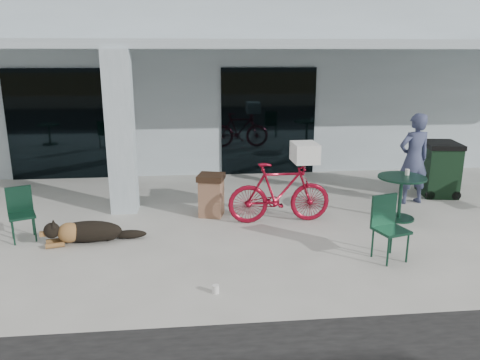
{
  "coord_description": "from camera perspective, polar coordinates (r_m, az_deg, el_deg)",
  "views": [
    {
      "loc": [
        -0.12,
        -6.77,
        3.04
      ],
      "look_at": [
        0.64,
        0.7,
        1.0
      ],
      "focal_mm": 35.0,
      "sensor_mm": 36.0,
      "label": 1
    }
  ],
  "objects": [
    {
      "name": "cup_near_dog",
      "position": [
        6.29,
        -2.98,
        -13.14
      ],
      "size": [
        0.09,
        0.09,
        0.11
      ],
      "primitive_type": "cylinder",
      "rotation": [
        0.0,
        0.0,
        0.05
      ],
      "color": "white",
      "rests_on": "ground"
    },
    {
      "name": "bicycle",
      "position": [
        8.6,
        4.83,
        -1.55
      ],
      "size": [
        1.9,
        0.57,
        1.14
      ],
      "primitive_type": "imported",
      "rotation": [
        0.0,
        0.0,
        1.59
      ],
      "color": "maroon",
      "rests_on": "ground"
    },
    {
      "name": "cup_on_table",
      "position": [
        9.32,
        19.71,
        0.92
      ],
      "size": [
        0.09,
        0.09,
        0.11
      ],
      "primitive_type": "cylinder",
      "rotation": [
        0.0,
        0.0,
        0.07
      ],
      "color": "white",
      "rests_on": "cafe_table_far"
    },
    {
      "name": "overhang",
      "position": [
        10.37,
        -5.35,
        16.08
      ],
      "size": [
        22.0,
        2.8,
        0.18
      ],
      "primitive_type": "cube",
      "color": "silver",
      "rests_on": "column"
    },
    {
      "name": "dog",
      "position": [
        8.18,
        -17.93,
        -5.85
      ],
      "size": [
        1.3,
        0.69,
        0.41
      ],
      "primitive_type": null,
      "rotation": [
        0.0,
        0.0,
        0.23
      ],
      "color": "black",
      "rests_on": "ground"
    },
    {
      "name": "wheeled_bin",
      "position": [
        11.18,
        23.07,
        1.29
      ],
      "size": [
        0.86,
        1.02,
        1.17
      ],
      "primitive_type": null,
      "rotation": [
        0.0,
        0.0,
        -0.16
      ],
      "color": "black",
      "rests_on": "ground"
    },
    {
      "name": "trash_receptacle",
      "position": [
        8.99,
        -3.51,
        -1.85
      ],
      "size": [
        0.59,
        0.59,
        0.82
      ],
      "primitive_type": null,
      "rotation": [
        0.0,
        0.0,
        -0.26
      ],
      "color": "#875F46",
      "rests_on": "ground"
    },
    {
      "name": "laundry_basket",
      "position": [
        8.52,
        7.91,
        3.34
      ],
      "size": [
        0.44,
        0.59,
        0.35
      ],
      "primitive_type": "cube",
      "rotation": [
        0.0,
        0.0,
        1.59
      ],
      "color": "white",
      "rests_on": "bicycle"
    },
    {
      "name": "storefront_glass_right",
      "position": [
        12.02,
        3.47,
        7.1
      ],
      "size": [
        2.4,
        0.06,
        2.7
      ],
      "primitive_type": "cube",
      "color": "black",
      "rests_on": "ground"
    },
    {
      "name": "column",
      "position": [
        9.29,
        -14.34,
        5.56
      ],
      "size": [
        0.5,
        0.5,
        3.12
      ],
      "primitive_type": "cube",
      "color": "silver",
      "rests_on": "ground"
    },
    {
      "name": "cafe_chair_far_a",
      "position": [
        7.4,
        17.95,
        -5.74
      ],
      "size": [
        0.56,
        0.59,
        0.98
      ],
      "primitive_type": null,
      "rotation": [
        0.0,
        0.0,
        0.29
      ],
      "color": "#133727",
      "rests_on": "ground"
    },
    {
      "name": "cafe_table_far",
      "position": [
        9.28,
        18.94,
        -2.08
      ],
      "size": [
        0.94,
        0.94,
        0.83
      ],
      "primitive_type": null,
      "rotation": [
        0.0,
        0.0,
        0.07
      ],
      "color": "#133727",
      "rests_on": "ground"
    },
    {
      "name": "ground",
      "position": [
        7.42,
        -4.42,
        -9.03
      ],
      "size": [
        80.0,
        80.0,
        0.0
      ],
      "primitive_type": "plane",
      "color": "beige",
      "rests_on": "ground"
    },
    {
      "name": "storefront_glass_left",
      "position": [
        12.26,
        -20.42,
        6.33
      ],
      "size": [
        2.8,
        0.06,
        2.7
      ],
      "primitive_type": "cube",
      "color": "black",
      "rests_on": "ground"
    },
    {
      "name": "building",
      "position": [
        15.29,
        -5.48,
        12.18
      ],
      "size": [
        22.0,
        7.0,
        4.5
      ],
      "primitive_type": "cube",
      "color": "silver",
      "rests_on": "ground"
    },
    {
      "name": "person",
      "position": [
        10.25,
        20.41,
        2.43
      ],
      "size": [
        0.75,
        0.55,
        1.88
      ],
      "primitive_type": "imported",
      "rotation": [
        0.0,
        0.0,
        3.3
      ],
      "color": "#394061",
      "rests_on": "ground"
    },
    {
      "name": "cafe_chair_near",
      "position": [
        8.58,
        -25.06,
        -3.87
      ],
      "size": [
        0.55,
        0.57,
        0.9
      ],
      "primitive_type": null,
      "rotation": [
        0.0,
        0.0,
        0.4
      ],
      "color": "#133727",
      "rests_on": "ground"
    }
  ]
}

